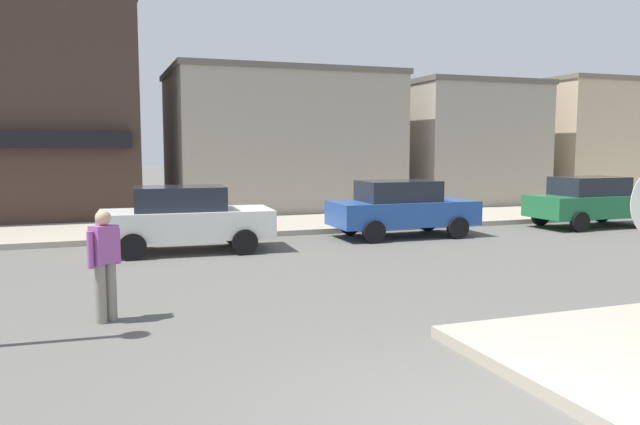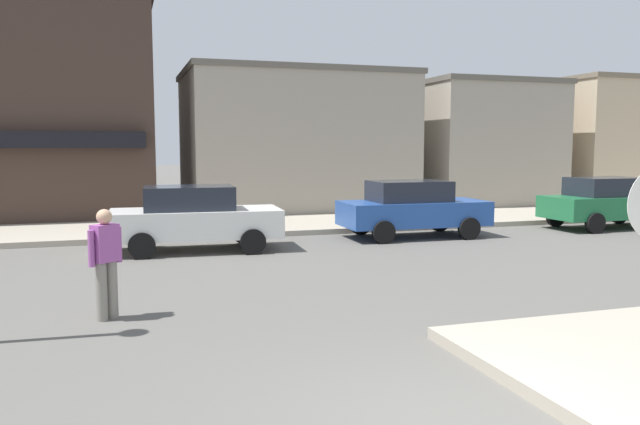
% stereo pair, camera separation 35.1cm
% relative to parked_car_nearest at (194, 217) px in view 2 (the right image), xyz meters
% --- Properties ---
extents(kerb_far, '(80.00, 4.00, 0.15)m').
position_rel_parked_car_nearest_xyz_m(kerb_far, '(1.26, 3.65, -0.74)').
color(kerb_far, '#A89E8C').
rests_on(kerb_far, ground).
extents(parked_car_nearest, '(4.09, 2.06, 1.56)m').
position_rel_parked_car_nearest_xyz_m(parked_car_nearest, '(0.00, 0.00, 0.00)').
color(parked_car_nearest, white).
rests_on(parked_car_nearest, ground).
extents(parked_car_second, '(4.02, 1.92, 1.56)m').
position_rel_parked_car_nearest_xyz_m(parked_car_second, '(5.97, 0.47, 0.00)').
color(parked_car_second, '#234C9E').
rests_on(parked_car_second, ground).
extents(parked_car_third, '(4.01, 1.90, 1.56)m').
position_rel_parked_car_nearest_xyz_m(parked_car_third, '(12.50, 0.38, 0.00)').
color(parked_car_third, '#1E6B3D').
rests_on(parked_car_third, ground).
extents(pedestrian_crossing_near, '(0.49, 0.41, 1.61)m').
position_rel_parked_car_nearest_xyz_m(pedestrian_crossing_near, '(-1.88, -5.66, 0.06)').
color(pedestrian_crossing_near, gray).
rests_on(pedestrian_crossing_near, ground).
extents(building_storefront_left_near, '(8.38, 5.98, 5.31)m').
position_rel_parked_car_nearest_xyz_m(building_storefront_left_near, '(4.79, 8.51, 1.85)').
color(building_storefront_left_near, '#9E9384').
rests_on(building_storefront_left_near, ground).
extents(building_storefront_left_mid, '(5.57, 6.71, 5.14)m').
position_rel_parked_car_nearest_xyz_m(building_storefront_left_mid, '(12.69, 8.88, 1.77)').
color(building_storefront_left_mid, '#9E9384').
rests_on(building_storefront_left_mid, ground).
extents(building_storefront_right_near, '(5.70, 6.95, 5.46)m').
position_rel_parked_car_nearest_xyz_m(building_storefront_right_near, '(19.40, 9.13, 1.92)').
color(building_storefront_right_near, tan).
rests_on(building_storefront_right_near, ground).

